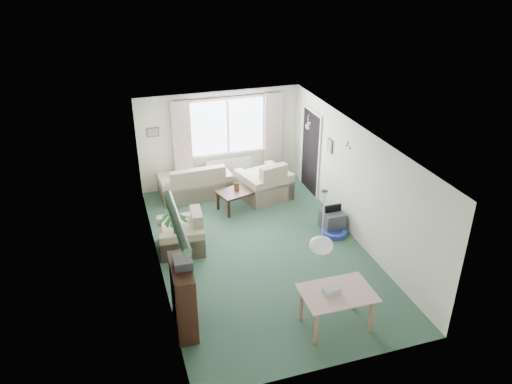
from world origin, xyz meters
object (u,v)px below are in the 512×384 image
object	(u,v)px
houseplant	(175,230)
dining_table	(336,309)
bookshelf	(183,297)
tv_cube	(332,221)
armchair_left	(181,231)
sofa	(195,180)
pet_bed	(334,232)
armchair_corner	(264,179)
coffee_table	(241,199)

from	to	relation	value
houseplant	dining_table	distance (m)	3.43
bookshelf	tv_cube	world-z (taller)	bookshelf
houseplant	dining_table	xyz separation A→B (m)	(2.10, -2.69, -0.31)
armchair_left	houseplant	distance (m)	0.40
sofa	tv_cube	xyz separation A→B (m)	(2.47, -2.47, -0.20)
armchair_left	pet_bed	world-z (taller)	armchair_left
armchair_corner	armchair_left	world-z (taller)	armchair_corner
houseplant	pet_bed	world-z (taller)	houseplant
armchair_corner	tv_cube	world-z (taller)	armchair_corner
houseplant	tv_cube	xyz separation A→B (m)	(3.35, 0.06, -0.41)
armchair_left	tv_cube	xyz separation A→B (m)	(3.20, -0.24, -0.19)
sofa	tv_cube	world-z (taller)	sofa
coffee_table	dining_table	world-z (taller)	dining_table
sofa	armchair_left	xyz separation A→B (m)	(-0.73, -2.22, -0.01)
coffee_table	tv_cube	distance (m)	2.21
coffee_table	houseplant	world-z (taller)	houseplant
coffee_table	pet_bed	size ratio (longest dim) A/B	1.89
armchair_corner	pet_bed	distance (m)	2.31
bookshelf	dining_table	distance (m)	2.42
sofa	houseplant	world-z (taller)	houseplant
sofa	armchair_left	world-z (taller)	sofa
armchair_corner	houseplant	bearing A→B (deg)	24.40
coffee_table	dining_table	bearing A→B (deg)	-85.28
coffee_table	dining_table	xyz separation A→B (m)	(0.35, -4.27, 0.09)
coffee_table	tv_cube	world-z (taller)	coffee_table
sofa	bookshelf	bearing A→B (deg)	73.45
armchair_corner	tv_cube	xyz separation A→B (m)	(0.91, -1.89, -0.27)
armchair_left	pet_bed	bearing A→B (deg)	86.23
sofa	armchair_corner	bearing A→B (deg)	156.62
armchair_corner	dining_table	world-z (taller)	armchair_corner
bookshelf	dining_table	bearing A→B (deg)	-14.63
coffee_table	pet_bed	xyz separation A→B (m)	(1.55, -1.73, -0.18)
pet_bed	armchair_corner	bearing A→B (deg)	112.21
armchair_corner	armchair_left	bearing A→B (deg)	21.50
armchair_left	dining_table	size ratio (longest dim) A/B	0.88
armchair_corner	pet_bed	xyz separation A→B (m)	(0.86, -2.10, -0.43)
bookshelf	pet_bed	bearing A→B (deg)	30.26
sofa	dining_table	world-z (taller)	sofa
bookshelf	houseplant	distance (m)	1.98
coffee_table	pet_bed	bearing A→B (deg)	-48.21
armchair_left	houseplant	size ratio (longest dim) A/B	0.73
armchair_corner	dining_table	xyz separation A→B (m)	(-0.34, -4.64, -0.16)
coffee_table	houseplant	bearing A→B (deg)	-137.94
pet_bed	tv_cube	bearing A→B (deg)	76.69
houseplant	pet_bed	size ratio (longest dim) A/B	2.31
coffee_table	pet_bed	world-z (taller)	coffee_table
bookshelf	tv_cube	distance (m)	4.10
bookshelf	pet_bed	size ratio (longest dim) A/B	2.13
sofa	houseplant	xyz separation A→B (m)	(-0.88, -2.53, 0.21)
sofa	armchair_left	size ratio (longest dim) A/B	1.83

